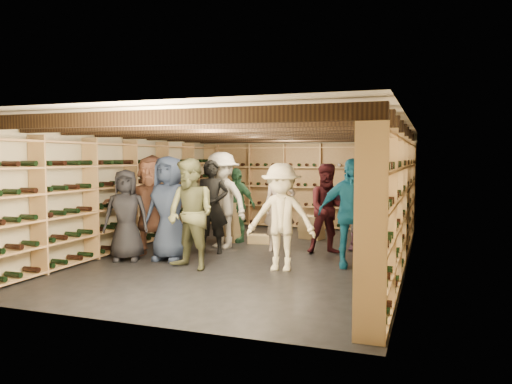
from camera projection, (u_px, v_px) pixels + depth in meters
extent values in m
plane|color=black|center=(252.00, 255.00, 9.20)|extent=(8.00, 8.00, 0.00)
cube|color=#BCB192|center=(304.00, 181.00, 12.88)|extent=(5.50, 0.02, 2.40)
cube|color=#BCB192|center=(124.00, 214.00, 5.36)|extent=(5.50, 0.02, 2.40)
cube|color=#BCB192|center=(123.00, 187.00, 10.03)|extent=(0.02, 8.00, 2.40)
cube|color=#BCB192|center=(408.00, 194.00, 8.20)|extent=(0.02, 8.00, 2.40)
cube|color=beige|center=(252.00, 124.00, 9.03)|extent=(5.50, 8.00, 0.01)
cube|color=black|center=(148.00, 118.00, 5.75)|extent=(5.40, 0.12, 0.18)
cube|color=black|center=(184.00, 123.00, 6.58)|extent=(5.40, 0.12, 0.18)
cube|color=black|center=(211.00, 127.00, 7.40)|extent=(5.40, 0.12, 0.18)
cube|color=black|center=(233.00, 130.00, 8.22)|extent=(5.40, 0.12, 0.18)
cube|color=black|center=(252.00, 132.00, 9.04)|extent=(5.40, 0.12, 0.18)
cube|color=black|center=(267.00, 134.00, 9.87)|extent=(5.40, 0.12, 0.18)
cube|color=black|center=(279.00, 136.00, 10.69)|extent=(5.40, 0.12, 0.18)
cube|color=black|center=(290.00, 138.00, 11.51)|extent=(5.40, 0.12, 0.18)
cube|color=black|center=(300.00, 139.00, 12.34)|extent=(5.40, 0.12, 0.18)
cube|color=tan|center=(131.00, 194.00, 9.98)|extent=(0.32, 7.50, 2.15)
cube|color=tan|center=(397.00, 201.00, 8.27)|extent=(0.32, 7.50, 2.15)
cube|color=tan|center=(303.00, 186.00, 12.73)|extent=(4.70, 0.30, 2.15)
cube|color=tan|center=(230.00, 237.00, 10.74)|extent=(0.59, 0.49, 0.17)
cube|color=tan|center=(230.00, 229.00, 10.73)|extent=(0.59, 0.49, 0.17)
cube|color=tan|center=(230.00, 222.00, 10.72)|extent=(0.59, 0.49, 0.17)
cube|color=tan|center=(230.00, 214.00, 10.71)|extent=(0.59, 0.49, 0.17)
cube|color=tan|center=(230.00, 206.00, 10.69)|extent=(0.59, 0.49, 0.17)
cube|color=tan|center=(312.00, 235.00, 11.04)|extent=(0.58, 0.48, 0.17)
cube|color=tan|center=(312.00, 227.00, 11.03)|extent=(0.58, 0.48, 0.17)
cube|color=tan|center=(312.00, 220.00, 11.02)|extent=(0.58, 0.48, 0.17)
cube|color=tan|center=(261.00, 239.00, 10.51)|extent=(0.53, 0.38, 0.17)
imported|color=black|center=(126.00, 215.00, 8.69)|extent=(0.91, 0.76, 1.60)
imported|color=black|center=(212.00, 207.00, 9.36)|extent=(0.73, 0.58, 1.76)
imported|color=brown|center=(191.00, 214.00, 7.99)|extent=(1.03, 0.91, 1.79)
imported|color=beige|center=(281.00, 217.00, 7.93)|extent=(1.17, 0.76, 1.71)
imported|color=#155C81|center=(350.00, 213.00, 8.17)|extent=(1.13, 0.69, 1.79)
imported|color=brown|center=(152.00, 206.00, 9.10)|extent=(1.80, 0.93, 1.85)
imported|color=#26324F|center=(169.00, 208.00, 8.71)|extent=(0.92, 0.63, 1.83)
imported|color=gray|center=(280.00, 208.00, 9.58)|extent=(0.70, 0.56, 1.67)
imported|color=#3E1218|center=(329.00, 209.00, 9.31)|extent=(1.01, 0.91, 1.69)
imported|color=beige|center=(221.00, 200.00, 9.91)|extent=(1.39, 1.06, 1.91)
imported|color=#234E32|center=(236.00, 205.00, 10.65)|extent=(0.98, 0.56, 1.58)
imported|color=#865686|center=(365.00, 204.00, 9.74)|extent=(1.74, 1.08, 1.79)
imported|color=#343438|center=(371.00, 214.00, 8.75)|extent=(0.93, 0.79, 1.61)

